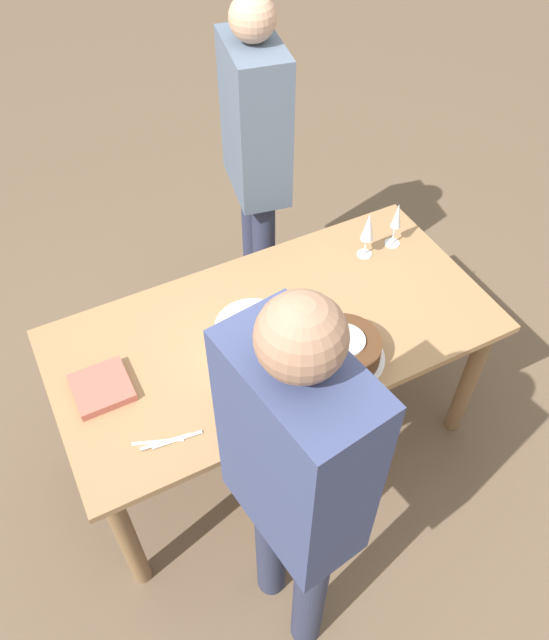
{
  "coord_description": "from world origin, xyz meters",
  "views": [
    {
      "loc": [
        -0.7,
        -1.37,
        2.54
      ],
      "look_at": [
        0.0,
        0.0,
        0.8
      ],
      "focal_mm": 35.0,
      "sensor_mm": 36.0,
      "label": 1
    }
  ],
  "objects_px": {
    "wine_glass_far": "(368,228)",
    "wine_glass_near": "(397,219)",
    "person_watching": "(256,149)",
    "cake_center_white": "(253,332)",
    "wine_glass_extra": "(226,379)",
    "person_cutting": "(294,479)",
    "cake_front_chocolate": "(343,349)"
  },
  "relations": [
    {
      "from": "cake_front_chocolate",
      "to": "wine_glass_near",
      "type": "bearing_deg",
      "value": 40.17
    },
    {
      "from": "wine_glass_extra",
      "to": "person_watching",
      "type": "distance_m",
      "value": 1.19
    },
    {
      "from": "cake_front_chocolate",
      "to": "person_watching",
      "type": "distance_m",
      "value": 1.04
    },
    {
      "from": "cake_front_chocolate",
      "to": "wine_glass_far",
      "type": "xyz_separation_m",
      "value": [
        0.37,
        0.43,
        0.1
      ]
    },
    {
      "from": "wine_glass_far",
      "to": "cake_front_chocolate",
      "type": "bearing_deg",
      "value": -130.71
    },
    {
      "from": "cake_front_chocolate",
      "to": "wine_glass_extra",
      "type": "height_order",
      "value": "wine_glass_extra"
    },
    {
      "from": "wine_glass_near",
      "to": "person_cutting",
      "type": "distance_m",
      "value": 1.34
    },
    {
      "from": "cake_center_white",
      "to": "wine_glass_near",
      "type": "distance_m",
      "value": 0.8
    },
    {
      "from": "wine_glass_far",
      "to": "wine_glass_near",
      "type": "bearing_deg",
      "value": 1.34
    },
    {
      "from": "wine_glass_extra",
      "to": "person_watching",
      "type": "xyz_separation_m",
      "value": [
        0.61,
        1.02,
        0.09
      ]
    },
    {
      "from": "cake_center_white",
      "to": "wine_glass_extra",
      "type": "xyz_separation_m",
      "value": [
        -0.2,
        -0.23,
        0.12
      ]
    },
    {
      "from": "wine_glass_far",
      "to": "wine_glass_extra",
      "type": "height_order",
      "value": "wine_glass_extra"
    },
    {
      "from": "person_watching",
      "to": "wine_glass_near",
      "type": "bearing_deg",
      "value": 42.98
    },
    {
      "from": "cake_center_white",
      "to": "wine_glass_near",
      "type": "relative_size",
      "value": 1.5
    },
    {
      "from": "wine_glass_far",
      "to": "person_cutting",
      "type": "distance_m",
      "value": 1.24
    },
    {
      "from": "person_cutting",
      "to": "person_watching",
      "type": "xyz_separation_m",
      "value": [
        0.61,
        1.49,
        -0.04
      ]
    },
    {
      "from": "wine_glass_near",
      "to": "person_cutting",
      "type": "height_order",
      "value": "person_cutting"
    },
    {
      "from": "wine_glass_near",
      "to": "person_cutting",
      "type": "xyz_separation_m",
      "value": [
        -0.98,
        -0.91,
        0.15
      ]
    },
    {
      "from": "person_cutting",
      "to": "person_watching",
      "type": "bearing_deg",
      "value": -30.77
    },
    {
      "from": "wine_glass_far",
      "to": "person_cutting",
      "type": "xyz_separation_m",
      "value": [
        -0.83,
        -0.9,
        0.14
      ]
    },
    {
      "from": "wine_glass_near",
      "to": "wine_glass_far",
      "type": "distance_m",
      "value": 0.14
    },
    {
      "from": "person_cutting",
      "to": "person_watching",
      "type": "relative_size",
      "value": 1.04
    },
    {
      "from": "person_watching",
      "to": "wine_glass_far",
      "type": "bearing_deg",
      "value": 31.57
    },
    {
      "from": "person_watching",
      "to": "cake_center_white",
      "type": "bearing_deg",
      "value": -16.28
    },
    {
      "from": "wine_glass_extra",
      "to": "cake_front_chocolate",
      "type": "bearing_deg",
      "value": 0.73
    },
    {
      "from": "wine_glass_near",
      "to": "wine_glass_extra",
      "type": "distance_m",
      "value": 1.07
    },
    {
      "from": "cake_front_chocolate",
      "to": "wine_glass_far",
      "type": "height_order",
      "value": "wine_glass_far"
    },
    {
      "from": "wine_glass_extra",
      "to": "person_watching",
      "type": "height_order",
      "value": "person_watching"
    },
    {
      "from": "person_cutting",
      "to": "person_watching",
      "type": "height_order",
      "value": "person_cutting"
    },
    {
      "from": "cake_center_white",
      "to": "wine_glass_far",
      "type": "bearing_deg",
      "value": 18.22
    },
    {
      "from": "wine_glass_far",
      "to": "person_cutting",
      "type": "relative_size",
      "value": 0.13
    },
    {
      "from": "cake_front_chocolate",
      "to": "person_cutting",
      "type": "bearing_deg",
      "value": -134.41
    }
  ]
}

